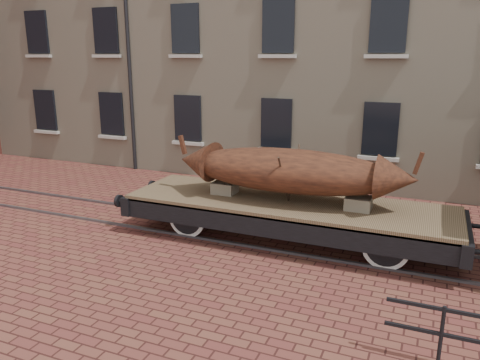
% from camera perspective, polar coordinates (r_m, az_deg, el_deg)
% --- Properties ---
extents(ground, '(90.00, 90.00, 0.00)m').
position_cam_1_polar(ground, '(11.68, 8.17, -7.75)').
color(ground, '#5F2A25').
extents(rail_track, '(30.00, 1.52, 0.06)m').
position_cam_1_polar(rail_track, '(11.67, 8.18, -7.61)').
color(rail_track, '#59595E').
rests_on(rail_track, ground).
extents(flatcar_wagon, '(8.93, 2.42, 1.35)m').
position_cam_1_polar(flatcar_wagon, '(11.51, 5.81, -3.54)').
color(flatcar_wagon, brown).
rests_on(flatcar_wagon, ground).
extents(iron_boat, '(5.95, 1.73, 1.45)m').
position_cam_1_polar(iron_boat, '(11.24, 6.01, 1.17)').
color(iron_boat, '#5F2E19').
rests_on(iron_boat, flatcar_wagon).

